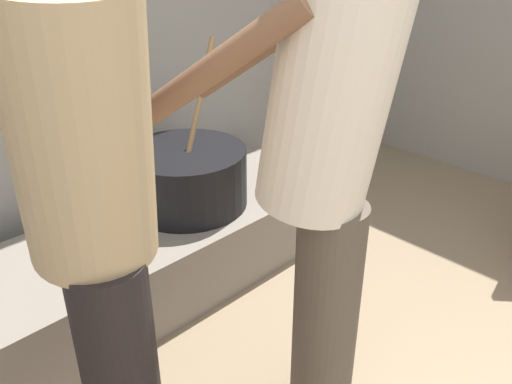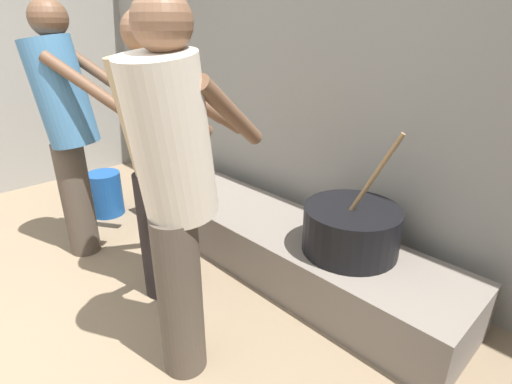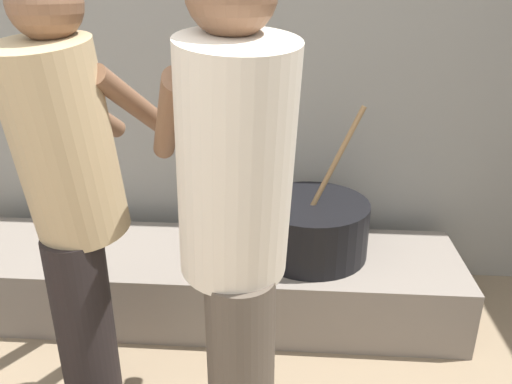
% 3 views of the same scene
% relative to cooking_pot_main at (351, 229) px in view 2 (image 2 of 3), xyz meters
% --- Properties ---
extents(block_enclosure_rear, '(5.60, 0.20, 2.40)m').
position_rel_cooking_pot_main_xyz_m(block_enclosure_rear, '(-0.63, 0.49, 0.74)').
color(block_enclosure_rear, gray).
rests_on(block_enclosure_rear, ground_plane).
extents(hearth_ledge, '(2.60, 0.60, 0.33)m').
position_rel_cooking_pot_main_xyz_m(hearth_ledge, '(-0.58, -0.03, -0.30)').
color(hearth_ledge, slate).
rests_on(hearth_ledge, ground_plane).
extents(cooking_pot_main, '(0.53, 0.53, 0.72)m').
position_rel_cooking_pot_main_xyz_m(cooking_pot_main, '(0.00, 0.00, 0.00)').
color(cooking_pot_main, black).
rests_on(cooking_pot_main, hearth_ledge).
extents(cook_in_tan_shirt, '(0.50, 0.73, 1.59)m').
position_rel_cooking_pot_main_xyz_m(cook_in_tan_shirt, '(-0.80, -0.72, 0.45)').
color(cook_in_tan_shirt, black).
rests_on(cook_in_tan_shirt, ground_plane).
extents(cook_in_cream_shirt, '(0.53, 0.74, 1.63)m').
position_rel_cooking_pot_main_xyz_m(cook_in_cream_shirt, '(-0.25, -0.95, 0.47)').
color(cook_in_cream_shirt, '#4C4238').
rests_on(cook_in_cream_shirt, ground_plane).
extents(cook_in_blue_shirt, '(0.73, 0.68, 1.66)m').
position_rel_cooking_pot_main_xyz_m(cook_in_blue_shirt, '(-1.58, -0.87, 0.49)').
color(cook_in_blue_shirt, '#4C4238').
rests_on(cook_in_blue_shirt, ground_plane).
extents(bucket_blue_plastic, '(0.27, 0.27, 0.37)m').
position_rel_cooking_pot_main_xyz_m(bucket_blue_plastic, '(-2.08, -0.51, -0.28)').
color(bucket_blue_plastic, '#194C99').
rests_on(bucket_blue_plastic, ground_plane).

